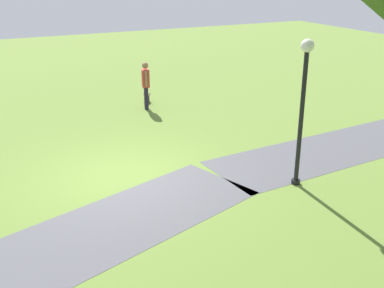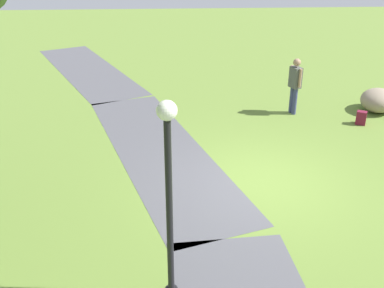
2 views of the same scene
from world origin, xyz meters
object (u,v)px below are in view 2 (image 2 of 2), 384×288
(lawn_boulder, at_px, (378,100))
(backpack_by_boulder, at_px, (361,118))
(lamp_post, at_px, (169,183))
(man_near_boulder, at_px, (295,82))

(lawn_boulder, bearing_deg, backpack_by_boulder, 137.63)
(lamp_post, height_order, backpack_by_boulder, lamp_post)
(lamp_post, distance_m, man_near_boulder, 8.47)
(lamp_post, distance_m, lawn_boulder, 10.11)
(backpack_by_boulder, bearing_deg, lawn_boulder, -42.37)
(backpack_by_boulder, bearing_deg, man_near_boulder, 61.68)
(lamp_post, xyz_separation_m, man_near_boulder, (7.48, -3.84, -1.02))
(lawn_boulder, relative_size, man_near_boulder, 0.92)
(backpack_by_boulder, bearing_deg, lamp_post, 139.23)
(lamp_post, bearing_deg, man_near_boulder, -27.17)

